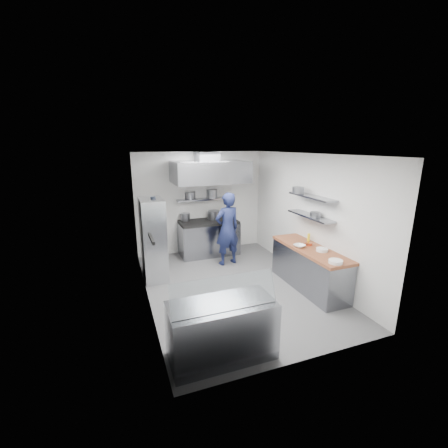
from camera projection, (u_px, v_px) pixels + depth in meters
name	position (u px, v px, depth m)	size (l,w,h in m)	color
floor	(234.00, 286.00, 6.51)	(5.00, 5.00, 0.00)	#49494B
ceiling	(235.00, 154.00, 5.79)	(5.00, 5.00, 0.00)	silver
wall_back	(201.00, 203.00, 8.42)	(3.60, 0.02, 2.80)	white
wall_front	(307.00, 270.00, 3.88)	(3.60, 0.02, 2.80)	white
wall_left	(144.00, 233.00, 5.54)	(5.00, 0.02, 2.80)	white
wall_right	(308.00, 217.00, 6.75)	(5.00, 0.02, 2.80)	white
gas_range	(209.00, 238.00, 8.33)	(1.60, 0.80, 0.90)	gray
cooktop	(208.00, 222.00, 8.21)	(1.57, 0.78, 0.06)	black
stock_pot_left	(185.00, 217.00, 8.20)	(0.26, 0.26, 0.20)	slate
stock_pot_mid	(214.00, 215.00, 8.36)	(0.35, 0.35, 0.24)	slate
over_range_shelf	(206.00, 199.00, 8.27)	(1.60, 0.30, 0.04)	gray
shelf_pot_a	(190.00, 195.00, 8.25)	(0.29, 0.29, 0.18)	slate
shelf_pot_b	(212.00, 193.00, 8.42)	(0.30, 0.30, 0.22)	slate
extractor_hood	(210.00, 172.00, 7.70)	(1.90, 1.15, 0.55)	gray
hood_duct	(207.00, 157.00, 7.80)	(0.55, 0.55, 0.24)	slate
red_firebox	(156.00, 205.00, 7.94)	(0.22, 0.10, 0.26)	#AD2D0D
chef	(227.00, 229.00, 7.52)	(0.68, 0.44, 1.85)	#171E46
wire_rack	(153.00, 239.00, 6.71)	(0.50, 0.90, 1.85)	silver
rack_bin_a	(154.00, 245.00, 6.71)	(0.18, 0.22, 0.20)	white
rack_bin_b	(150.00, 219.00, 6.95)	(0.14, 0.19, 0.17)	yellow
rack_jar	(153.00, 201.00, 6.48)	(0.11, 0.11, 0.18)	black
knife_strip	(151.00, 239.00, 4.70)	(0.04, 0.55, 0.05)	black
prep_counter_base	(309.00, 269.00, 6.35)	(0.62, 2.00, 0.84)	gray
prep_counter_top	(310.00, 249.00, 6.24)	(0.65, 2.04, 0.06)	#9D522F
plate_stack_a	(336.00, 262.00, 5.41)	(0.25, 0.25, 0.06)	white
plate_stack_b	(322.00, 250.00, 6.02)	(0.23, 0.23, 0.06)	white
copper_pan	(308.00, 244.00, 6.38)	(0.15, 0.15, 0.06)	#D3643B
squeeze_bottle	(309.00, 237.00, 6.62)	(0.06, 0.06, 0.18)	yellow
mixing_bowl	(299.00, 246.00, 6.26)	(0.23, 0.23, 0.06)	white
wall_shelf_lower	(310.00, 216.00, 6.40)	(0.30, 1.30, 0.04)	gray
wall_shelf_upper	(312.00, 197.00, 6.30)	(0.30, 1.30, 0.04)	gray
shelf_pot_c	(315.00, 214.00, 6.23)	(0.22, 0.22, 0.10)	slate
shelf_pot_d	(298.00, 190.00, 6.59)	(0.26, 0.26, 0.14)	slate
display_case	(222.00, 330.00, 4.25)	(1.50, 0.70, 0.85)	gray
display_glass	(225.00, 293.00, 3.98)	(1.47, 0.02, 0.45)	silver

